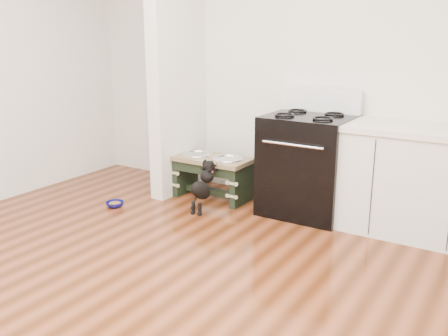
% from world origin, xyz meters
% --- Properties ---
extents(ground, '(5.00, 5.00, 0.00)m').
position_xyz_m(ground, '(0.00, 0.00, 0.00)').
color(ground, '#441E0C').
rests_on(ground, ground).
extents(room_shell, '(5.00, 5.00, 5.00)m').
position_xyz_m(room_shell, '(0.00, 0.00, 1.62)').
color(room_shell, silver).
rests_on(room_shell, ground).
extents(partition_wall, '(0.15, 0.80, 2.70)m').
position_xyz_m(partition_wall, '(-1.18, 2.10, 1.35)').
color(partition_wall, silver).
rests_on(partition_wall, ground).
extents(oven_range, '(0.76, 0.69, 1.14)m').
position_xyz_m(oven_range, '(0.25, 2.16, 0.48)').
color(oven_range, black).
rests_on(oven_range, ground).
extents(cabinet_run, '(1.24, 0.64, 0.91)m').
position_xyz_m(cabinet_run, '(1.23, 2.18, 0.45)').
color(cabinet_run, silver).
rests_on(cabinet_run, ground).
extents(dog_feeder, '(0.79, 0.42, 0.45)m').
position_xyz_m(dog_feeder, '(-0.73, 2.04, 0.31)').
color(dog_feeder, black).
rests_on(dog_feeder, ground).
extents(puppy, '(0.14, 0.40, 0.48)m').
position_xyz_m(puppy, '(-0.59, 1.68, 0.26)').
color(puppy, black).
rests_on(puppy, ground).
extents(floor_bowl, '(0.20, 0.20, 0.05)m').
position_xyz_m(floor_bowl, '(-1.38, 1.31, 0.03)').
color(floor_bowl, '#0C0D58').
rests_on(floor_bowl, ground).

